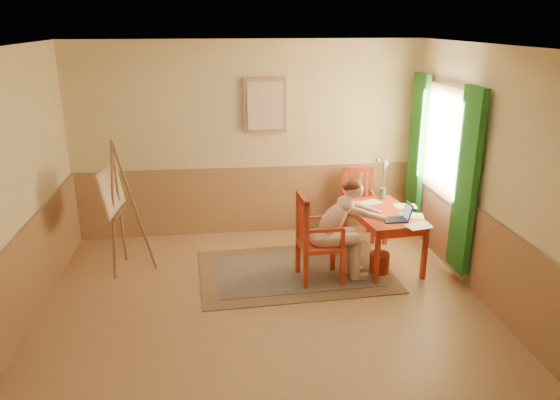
{
  "coord_description": "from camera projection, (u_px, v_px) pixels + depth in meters",
  "views": [
    {
      "loc": [
        -0.5,
        -5.29,
        3.04
      ],
      "look_at": [
        0.25,
        0.55,
        1.05
      ],
      "focal_mm": 34.25,
      "sensor_mm": 36.0,
      "label": 1
    }
  ],
  "objects": [
    {
      "name": "room",
      "position": [
        263.0,
        186.0,
        5.55
      ],
      "size": [
        5.04,
        4.54,
        2.84
      ],
      "color": "#A57950",
      "rests_on": "ground"
    },
    {
      "name": "wainscot",
      "position": [
        257.0,
        237.0,
        6.59
      ],
      "size": [
        5.0,
        4.5,
        1.0
      ],
      "color": "tan",
      "rests_on": "room"
    },
    {
      "name": "window",
      "position": [
        441.0,
        158.0,
        6.89
      ],
      "size": [
        0.12,
        2.01,
        2.2
      ],
      "color": "white",
      "rests_on": "room"
    },
    {
      "name": "wall_portrait",
      "position": [
        265.0,
        105.0,
        7.49
      ],
      "size": [
        0.6,
        0.05,
        0.76
      ],
      "color": "tan",
      "rests_on": "room"
    },
    {
      "name": "rug",
      "position": [
        295.0,
        271.0,
        6.79
      ],
      "size": [
        2.47,
        1.71,
        0.02
      ],
      "color": "#8C7251",
      "rests_on": "room"
    },
    {
      "name": "table",
      "position": [
        383.0,
        218.0,
        6.84
      ],
      "size": [
        0.86,
        1.28,
        0.72
      ],
      "color": "#C23C23",
      "rests_on": "room"
    },
    {
      "name": "chair_left",
      "position": [
        316.0,
        239.0,
        6.4
      ],
      "size": [
        0.53,
        0.51,
        1.1
      ],
      "color": "#C23C23",
      "rests_on": "room"
    },
    {
      "name": "chair_back",
      "position": [
        358.0,
        204.0,
        7.75
      ],
      "size": [
        0.51,
        0.52,
        1.01
      ],
      "color": "#C23C23",
      "rests_on": "room"
    },
    {
      "name": "figure",
      "position": [
        340.0,
        226.0,
        6.39
      ],
      "size": [
        0.95,
        0.42,
        1.27
      ],
      "color": "beige",
      "rests_on": "room"
    },
    {
      "name": "laptop",
      "position": [
        398.0,
        217.0,
        6.5
      ],
      "size": [
        0.36,
        0.23,
        0.21
      ],
      "color": "#1E2338",
      "rests_on": "table"
    },
    {
      "name": "papers",
      "position": [
        401.0,
        212.0,
        6.78
      ],
      "size": [
        0.74,
        1.2,
        0.0
      ],
      "color": "white",
      "rests_on": "table"
    },
    {
      "name": "vase",
      "position": [
        383.0,
        180.0,
        7.23
      ],
      "size": [
        0.19,
        0.28,
        0.56
      ],
      "color": "#3F724C",
      "rests_on": "table"
    },
    {
      "name": "wastebasket",
      "position": [
        379.0,
        263.0,
        6.73
      ],
      "size": [
        0.31,
        0.31,
        0.26
      ],
      "primitive_type": "cylinder",
      "rotation": [
        0.0,
        0.0,
        0.3
      ],
      "color": "#A0381F",
      "rests_on": "room"
    },
    {
      "name": "easel",
      "position": [
        114.0,
        195.0,
        6.55
      ],
      "size": [
        0.6,
        0.76,
        1.69
      ],
      "color": "brown",
      "rests_on": "room"
    }
  ]
}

